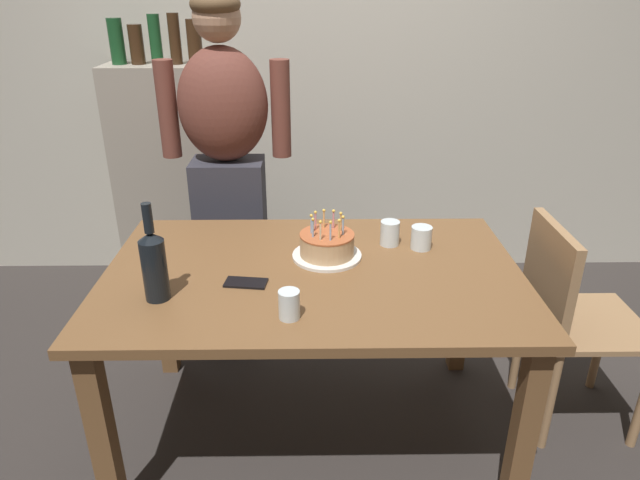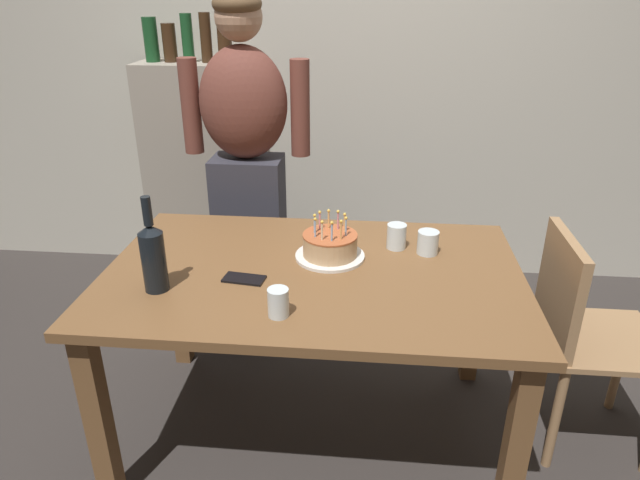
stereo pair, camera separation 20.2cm
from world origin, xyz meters
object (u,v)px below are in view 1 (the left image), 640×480
Objects in this scene: wine_bottle at (155,264)px; person_man_bearded at (228,170)px; dining_chair at (569,311)px; water_glass_near at (422,238)px; water_glass_far at (391,233)px; water_glass_side at (291,305)px; birthday_cake at (328,246)px; cell_phone at (247,283)px.

person_man_bearded reaches higher than wine_bottle.
dining_chair is (1.40, -0.71, -0.36)m from person_man_bearded.
dining_chair reaches higher than water_glass_near.
water_glass_far is 1.05× the size of water_glass_side.
water_glass_side is at bearing -106.74° from birthday_cake.
wine_bottle is at bearing 99.93° from dining_chair.
birthday_cake is 0.79× the size of wine_bottle.
water_glass_near is at bearing 79.43° from dining_chair.
person_man_bearded reaches higher than water_glass_near.
wine_bottle is 2.31× the size of cell_phone.
person_man_bearded is (-0.17, 0.88, 0.13)m from cell_phone.
wine_bottle is at bearing -158.25° from water_glass_near.
birthday_cake is at bearing 73.26° from water_glass_side.
water_glass_far is at bearing 38.14° from cell_phone.
dining_chair is (1.50, 0.26, -0.35)m from wine_bottle.
water_glass_near is 0.97× the size of water_glass_side.
water_glass_near is 0.10× the size of dining_chair.
person_man_bearded reaches higher than water_glass_side.
water_glass_far is at bearing 141.48° from person_man_bearded.
birthday_cake is 0.37m from water_glass_near.
dining_chair is (0.69, -0.14, -0.27)m from water_glass_far.
water_glass_side is at bearing -15.90° from wine_bottle.
water_glass_near is 0.27× the size of wine_bottle.
wine_bottle is 0.98m from person_man_bearded.
birthday_cake is at bearing 43.24° from cell_phone.
birthday_cake is at bearing 124.15° from person_man_bearded.
birthday_cake is at bearing 87.98° from dining_chair.
dining_chair reaches higher than cell_phone.
person_man_bearded is at bearing 141.48° from water_glass_far.
dining_chair is at bearing -2.02° from birthday_cake.
birthday_cake is 1.82× the size of cell_phone.
dining_chair is at bearing 19.89° from water_glass_side.
water_glass_far reaches higher than cell_phone.
birthday_cake is 0.82m from person_man_bearded.
water_glass_far is at bearing 54.72° from water_glass_side.
person_man_bearded is (-0.33, 1.09, 0.09)m from water_glass_side.
water_glass_far is 0.65m from water_glass_side.
dining_chair is (1.07, 0.39, -0.27)m from water_glass_side.
water_glass_near is at bearing -17.69° from water_glass_far.
person_man_bearded is at bearing 63.18° from dining_chair.
person_man_bearded is at bearing 143.95° from water_glass_near.
water_glass_side is at bearing 106.83° from person_man_bearded.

